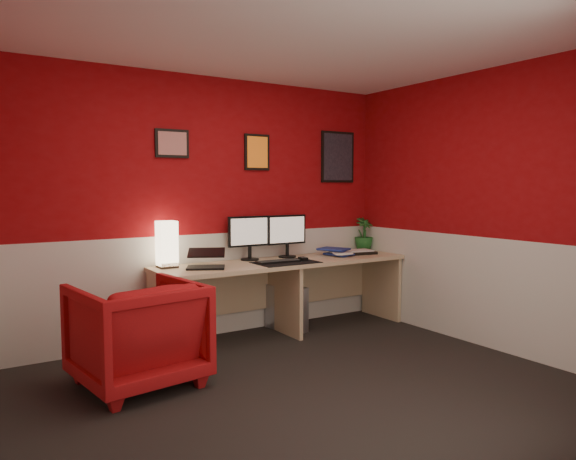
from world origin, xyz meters
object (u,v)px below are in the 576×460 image
object	(u,v)px
shoji_lamp	(167,246)
potted_plant	(364,234)
laptop	(206,256)
monitor_left	(250,231)
armchair	(137,333)
pc_tower	(286,308)
desk	(285,297)
zen_tray	(358,252)
monitor_right	(287,229)

from	to	relation	value
shoji_lamp	potted_plant	bearing A→B (deg)	1.05
laptop	monitor_left	xyz separation A→B (m)	(0.59, 0.26, 0.18)
shoji_lamp	armchair	size ratio (longest dim) A/B	0.47
pc_tower	armchair	xyz separation A→B (m)	(-1.73, -0.70, 0.16)
desk	monitor_left	size ratio (longest dim) A/B	4.48
laptop	zen_tray	xyz separation A→B (m)	(1.80, 0.06, -0.09)
monitor_left	potted_plant	world-z (taller)	monitor_left
zen_tray	pc_tower	xyz separation A→B (m)	(-0.85, 0.10, -0.52)
desk	zen_tray	size ratio (longest dim) A/B	7.43
laptop	zen_tray	distance (m)	1.81
zen_tray	laptop	bearing A→B (deg)	-177.97
shoji_lamp	laptop	size ratio (longest dim) A/B	1.21
laptop	potted_plant	bearing A→B (deg)	34.86
pc_tower	desk	bearing A→B (deg)	-137.67
laptop	armchair	bearing A→B (deg)	-118.55
zen_tray	pc_tower	bearing A→B (deg)	173.37
monitor_right	monitor_left	bearing A→B (deg)	176.36
monitor_left	potted_plant	bearing A→B (deg)	0.50
laptop	monitor_left	world-z (taller)	monitor_left
laptop	pc_tower	bearing A→B (deg)	36.95
laptop	potted_plant	xyz separation A→B (m)	(2.07, 0.28, 0.08)
monitor_right	potted_plant	xyz separation A→B (m)	(1.06, 0.04, -0.10)
zen_tray	desk	bearing A→B (deg)	-179.01
desk	monitor_right	xyz separation A→B (m)	(0.15, 0.19, 0.66)
desk	shoji_lamp	size ratio (longest dim) A/B	6.50
desk	shoji_lamp	distance (m)	1.28
shoji_lamp	potted_plant	xyz separation A→B (m)	(2.34, 0.04, -0.01)
desk	laptop	size ratio (longest dim) A/B	7.88
shoji_lamp	monitor_left	bearing A→B (deg)	1.99
desk	monitor_left	distance (m)	0.74
potted_plant	desk	bearing A→B (deg)	-169.22
monitor_left	zen_tray	bearing A→B (deg)	-9.38
monitor_left	pc_tower	size ratio (longest dim) A/B	1.29
monitor_right	armchair	xyz separation A→B (m)	(-1.79, -0.77, -0.63)
potted_plant	laptop	bearing A→B (deg)	-172.36
laptop	pc_tower	xyz separation A→B (m)	(0.95, 0.16, -0.61)
desk	potted_plant	distance (m)	1.35
desk	armchair	size ratio (longest dim) A/B	3.06
laptop	shoji_lamp	bearing A→B (deg)	166.40
monitor_left	shoji_lamp	bearing A→B (deg)	-178.01
monitor_left	monitor_right	bearing A→B (deg)	-3.64
shoji_lamp	potted_plant	distance (m)	2.34
potted_plant	pc_tower	distance (m)	1.32
laptop	monitor_right	distance (m)	1.05
shoji_lamp	pc_tower	world-z (taller)	shoji_lamp
monitor_right	zen_tray	world-z (taller)	monitor_right
desk	armchair	bearing A→B (deg)	-160.53
potted_plant	pc_tower	bearing A→B (deg)	-174.15
monitor_left	monitor_right	xyz separation A→B (m)	(0.42, -0.03, 0.00)
desk	pc_tower	bearing A→B (deg)	51.99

